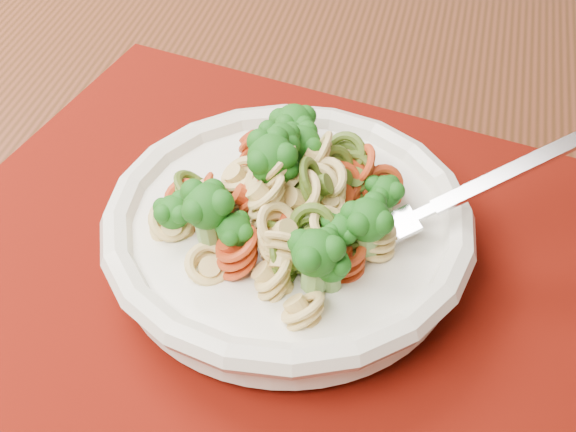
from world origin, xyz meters
The scene contains 5 objects.
dining_table centered at (0.39, 0.54, 0.67)m, with size 1.68×1.39×0.77m.
placemat centered at (0.38, 0.36, 0.77)m, with size 0.50×0.39×0.00m, color #4F0A03.
pasta_bowl centered at (0.36, 0.37, 0.80)m, with size 0.23×0.23×0.04m.
pasta_broccoli_heap centered at (0.36, 0.37, 0.81)m, with size 0.20×0.20×0.06m, color #DDB66D, non-canonical shape.
fork centered at (0.42, 0.40, 0.81)m, with size 0.19×0.02×0.01m, color silver, non-canonical shape.
Camera 1 is at (0.56, 0.07, 1.15)m, focal length 50.00 mm.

